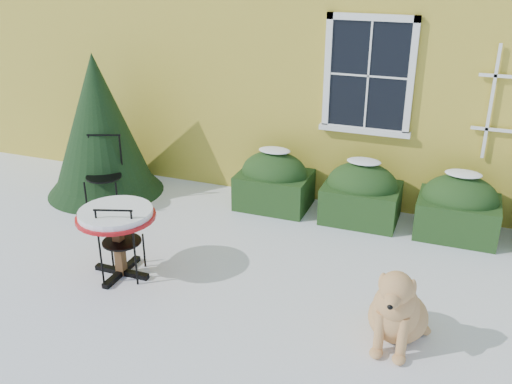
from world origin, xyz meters
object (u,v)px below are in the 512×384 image
at_px(patio_chair_near, 121,241).
at_px(dog, 397,311).
at_px(evergreen_shrub, 101,139).
at_px(bistro_table, 116,221).
at_px(patio_chair_far, 104,173).

relative_size(patio_chair_near, dog, 0.92).
height_order(patio_chair_near, dog, patio_chair_near).
xyz_separation_m(evergreen_shrub, patio_chair_near, (1.68, -2.10, -0.40)).
bearing_deg(dog, bistro_table, -179.40).
bearing_deg(dog, patio_chair_near, -178.72).
distance_m(evergreen_shrub, patio_chair_far, 0.70).
xyz_separation_m(patio_chair_far, dog, (4.48, -1.71, -0.17)).
height_order(evergreen_shrub, bistro_table, evergreen_shrub).
relative_size(evergreen_shrub, bistro_table, 2.40).
bearing_deg(patio_chair_far, dog, -41.06).
height_order(patio_chair_far, dog, patio_chair_far).
bearing_deg(evergreen_shrub, patio_chair_far, -53.89).
xyz_separation_m(bistro_table, dog, (3.22, -0.15, -0.33)).
distance_m(patio_chair_near, dog, 3.17).
relative_size(patio_chair_near, patio_chair_far, 0.88).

